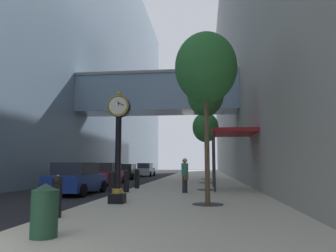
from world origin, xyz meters
name	(u,v)px	position (x,y,z in m)	size (l,w,h in m)	color
ground_plane	(161,180)	(0.00, 27.00, 0.00)	(110.00, 110.00, 0.00)	black
sidewalk_right	(198,178)	(3.58, 30.00, 0.07)	(7.15, 80.00, 0.14)	#BCB29E
building_block_left	(72,44)	(-10.94, 29.95, 15.47)	(22.97, 80.00, 31.05)	#758EA8
building_block_right	(271,38)	(11.65, 30.00, 15.18)	(9.00, 80.00, 30.36)	gray
street_clock	(118,141)	(1.13, 7.19, 2.42)	(0.84, 0.55, 4.17)	black
bollard_nearest	(57,195)	(0.35, 3.92, 0.74)	(0.29, 0.29, 1.14)	black
bollard_third	(112,183)	(0.35, 9.11, 0.74)	(0.29, 0.29, 1.14)	black
bollard_fourth	(126,180)	(0.35, 11.70, 0.74)	(0.29, 0.29, 1.14)	black
bollard_fifth	(137,178)	(0.35, 14.30, 0.74)	(0.29, 0.29, 1.14)	black
street_tree_near	(206,68)	(4.42, 7.15, 5.09)	(2.30, 2.30, 6.31)	#333335
street_tree_mid_near	(205,97)	(4.42, 13.66, 5.40)	(2.07, 2.07, 6.51)	#333335
street_tree_mid_far	(206,128)	(4.42, 20.17, 4.33)	(2.00, 2.00, 5.38)	#333335
street_tree_far	(205,128)	(4.42, 26.68, 5.09)	(2.17, 2.17, 6.24)	#333335
trash_bin	(45,210)	(1.19, 1.65, 0.68)	(0.53, 0.53, 1.05)	#234C33
pedestrian_walking	(185,174)	(3.33, 11.73, 1.04)	(0.44, 0.52, 1.71)	#23232D
storefront_awning	(232,134)	(5.91, 13.93, 3.28)	(2.40, 3.60, 3.30)	maroon
car_black_near	(126,172)	(-3.86, 28.55, 0.77)	(2.23, 4.74, 1.56)	black
car_white_mid	(145,170)	(-3.12, 35.58, 0.80)	(2.00, 4.08, 1.66)	silver
car_red_far	(107,174)	(-3.13, 19.53, 0.80)	(2.11, 4.67, 1.65)	#AD191E
car_blue_trailing	(77,179)	(-2.31, 11.75, 0.79)	(2.12, 4.29, 1.63)	navy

